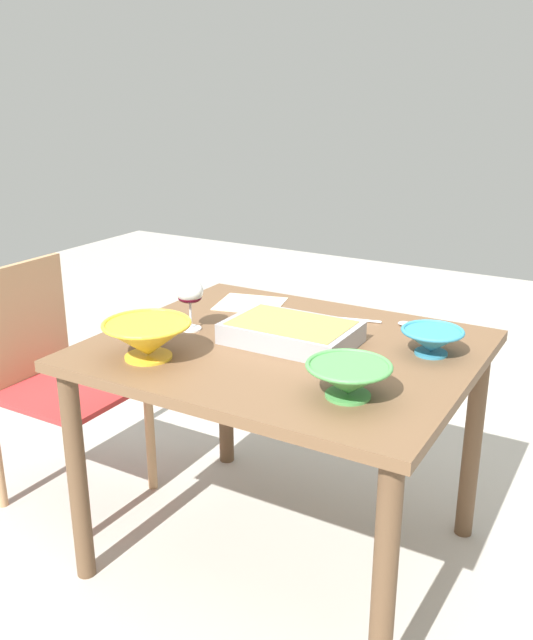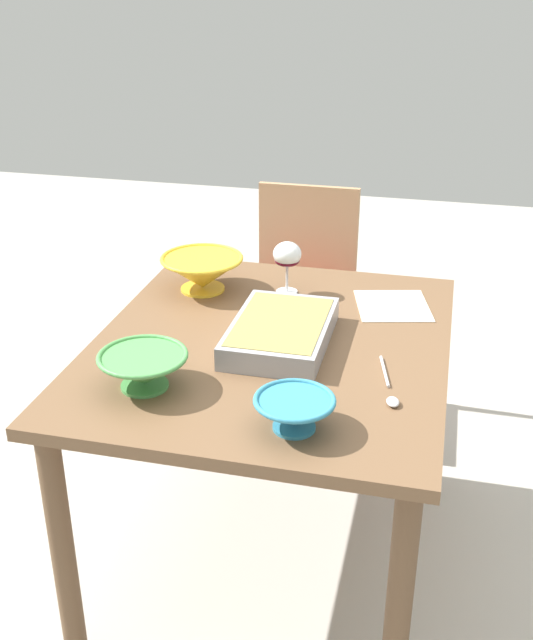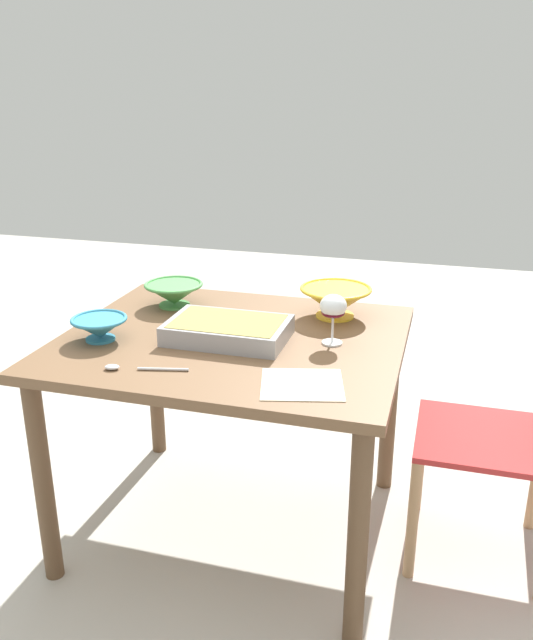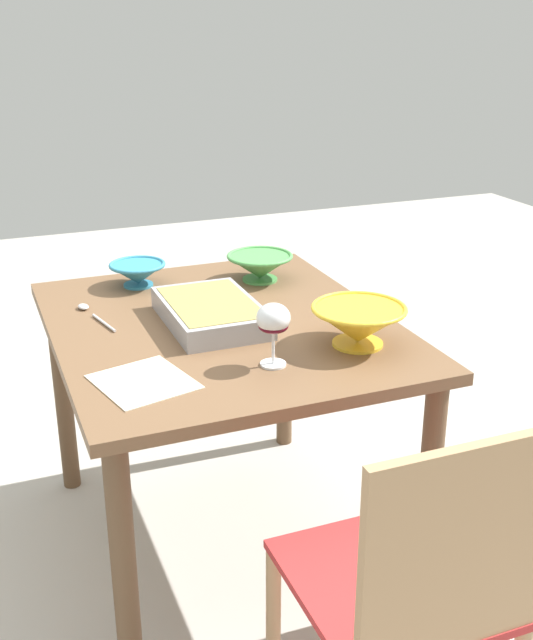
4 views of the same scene
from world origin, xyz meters
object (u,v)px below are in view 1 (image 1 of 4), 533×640
at_px(serving_spoon, 389,322).
at_px(chair, 52,375).
at_px(mixing_bowl, 348,378).
at_px(serving_bowl, 147,338).
at_px(napkin, 250,304).
at_px(dining_table, 285,376).
at_px(casserole_dish, 291,331).
at_px(wine_glass, 190,294).
at_px(small_bowl, 432,340).

bearing_deg(serving_spoon, chair, -158.81).
relative_size(mixing_bowl, serving_bowl, 0.86).
height_order(serving_bowl, napkin, serving_bowl).
bearing_deg(mixing_bowl, dining_table, 142.31).
distance_m(casserole_dish, serving_spoon, 0.37).
xyz_separation_m(chair, wine_glass, (0.59, 0.07, 0.38)).
relative_size(dining_table, serving_spoon, 4.52).
xyz_separation_m(chair, serving_spoon, (1.12, 0.44, 0.27)).
bearing_deg(serving_spoon, casserole_dish, -122.42).
bearing_deg(dining_table, mixing_bowl, -37.69).
bearing_deg(serving_spoon, serving_bowl, -128.26).
bearing_deg(serving_bowl, serving_spoon, 51.74).
distance_m(chair, mixing_bowl, 1.28).
height_order(chair, serving_bowl, chair).
xyz_separation_m(dining_table, chair, (-0.92, -0.10, -0.16)).
distance_m(chair, napkin, 0.78).
bearing_deg(chair, dining_table, 6.04).
bearing_deg(wine_glass, napkin, 85.90).
relative_size(dining_table, serving_bowl, 4.37).
distance_m(mixing_bowl, serving_bowl, 0.60).
relative_size(chair, small_bowl, 4.89).
bearing_deg(dining_table, small_bowl, 20.03).
height_order(mixing_bowl, serving_spoon, mixing_bowl).
distance_m(chair, casserole_dish, 0.98).
distance_m(casserole_dish, mixing_bowl, 0.41).
relative_size(dining_table, small_bowl, 6.11).
bearing_deg(small_bowl, wine_glass, -166.50).
relative_size(small_bowl, serving_spoon, 0.74).
distance_m(serving_spoon, napkin, 0.51).
height_order(wine_glass, napkin, wine_glass).
bearing_deg(serving_spoon, napkin, -175.53).
height_order(casserole_dish, mixing_bowl, mixing_bowl).
bearing_deg(dining_table, casserole_dish, 78.04).
bearing_deg(small_bowl, chair, -169.53).
bearing_deg(serving_bowl, mixing_bowl, 4.48).
height_order(chair, serving_spoon, chair).
relative_size(serving_spoon, napkin, 1.08).
relative_size(chair, napkin, 3.92).
xyz_separation_m(dining_table, casserole_dish, (0.01, 0.03, 0.14)).
distance_m(mixing_bowl, small_bowl, 0.40).
relative_size(serving_bowl, serving_spoon, 1.03).
distance_m(dining_table, small_bowl, 0.45).
distance_m(wine_glass, serving_spoon, 0.66).
distance_m(chair, serving_spoon, 1.24).
height_order(wine_glass, mixing_bowl, wine_glass).
xyz_separation_m(casserole_dish, serving_spoon, (0.20, 0.31, -0.03)).
xyz_separation_m(casserole_dish, napkin, (-0.31, 0.27, -0.03)).
distance_m(dining_table, wine_glass, 0.40).
distance_m(small_bowl, serving_spoon, 0.28).
bearing_deg(small_bowl, mixing_bowl, -103.45).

